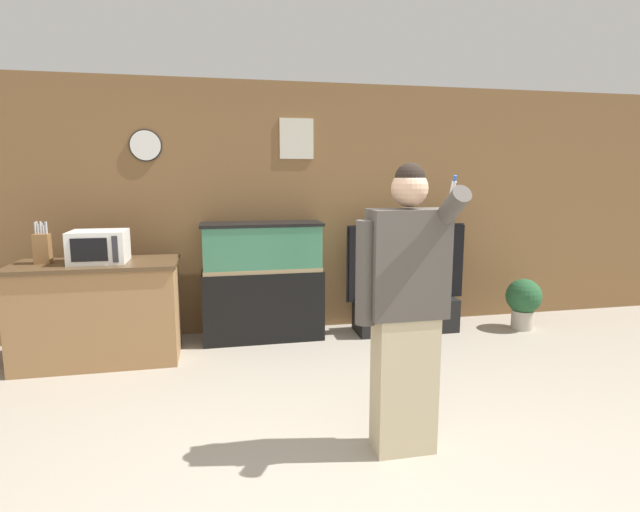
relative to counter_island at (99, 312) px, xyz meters
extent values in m
plane|color=gray|center=(1.69, -2.43, -0.45)|extent=(18.00, 18.00, 0.00)
cube|color=brown|center=(1.69, 0.63, 0.85)|extent=(10.00, 0.06, 2.60)
cube|color=beige|center=(1.90, 0.59, 1.58)|extent=(0.35, 0.02, 0.41)
cylinder|color=white|center=(0.40, 0.59, 1.49)|extent=(0.29, 0.03, 0.29)
cylinder|color=black|center=(0.40, 0.59, 1.49)|extent=(0.31, 0.01, 0.31)
cube|color=olive|center=(0.00, 0.00, -0.02)|extent=(1.36, 0.65, 0.86)
cube|color=#513A24|center=(0.00, 0.00, 0.43)|extent=(1.40, 0.69, 0.03)
cube|color=white|center=(0.04, -0.01, 0.59)|extent=(0.46, 0.38, 0.28)
cube|color=black|center=(0.00, -0.20, 0.59)|extent=(0.29, 0.01, 0.20)
cube|color=#2D2D33|center=(0.21, -0.20, 0.59)|extent=(0.05, 0.01, 0.22)
cube|color=brown|center=(-0.42, 0.03, 0.58)|extent=(0.12, 0.11, 0.26)
cylinder|color=#B7B7BC|center=(-0.47, 0.04, 0.76)|extent=(0.02, 0.02, 0.10)
cylinder|color=#B7B7BC|center=(-0.45, 0.04, 0.75)|extent=(0.02, 0.02, 0.08)
cylinder|color=#B7B7BC|center=(-0.42, 0.04, 0.76)|extent=(0.02, 0.02, 0.11)
cylinder|color=#B7B7BC|center=(-0.40, 0.04, 0.74)|extent=(0.02, 0.02, 0.08)
cylinder|color=#B7B7BC|center=(-0.38, 0.04, 0.76)|extent=(0.02, 0.02, 0.10)
cylinder|color=#B7B7BC|center=(-0.47, 0.08, 0.76)|extent=(0.02, 0.02, 0.11)
cylinder|color=#B7B7BC|center=(-0.45, 0.08, 0.75)|extent=(0.02, 0.02, 0.08)
cylinder|color=#B7B7BC|center=(-0.42, 0.08, 0.75)|extent=(0.02, 0.02, 0.09)
cylinder|color=#B7B7BC|center=(-0.40, 0.08, 0.75)|extent=(0.02, 0.02, 0.10)
cube|color=black|center=(1.49, 0.31, -0.10)|extent=(1.20, 0.43, 0.71)
cube|color=#937F5B|center=(1.49, 0.31, 0.28)|extent=(1.16, 0.42, 0.04)
cube|color=#387556|center=(1.49, 0.31, 0.50)|extent=(1.15, 0.42, 0.46)
cube|color=black|center=(1.49, 0.31, 0.72)|extent=(1.20, 0.43, 0.03)
cube|color=black|center=(3.01, 0.25, -0.27)|extent=(1.08, 0.40, 0.35)
cube|color=black|center=(3.01, 0.25, 0.29)|extent=(1.27, 0.05, 0.78)
cube|color=black|center=(3.01, 0.28, 0.29)|extent=(1.30, 0.01, 0.81)
cube|color=#BCAD89|center=(2.11, -1.97, -0.03)|extent=(0.36, 0.20, 0.84)
cube|color=#4C4742|center=(2.11, -1.97, 0.70)|extent=(0.45, 0.22, 0.63)
sphere|color=tan|center=(2.11, -1.97, 1.13)|extent=(0.21, 0.21, 0.21)
sphere|color=black|center=(2.11, -1.97, 1.19)|extent=(0.17, 0.17, 0.17)
cylinder|color=#4C4742|center=(1.86, -1.97, 0.66)|extent=(0.12, 0.12, 0.60)
cylinder|color=#4C4742|center=(2.30, -2.11, 1.02)|extent=(0.11, 0.33, 0.28)
cylinder|color=white|center=(2.30, -2.13, 1.12)|extent=(0.02, 0.06, 0.11)
cylinder|color=#2856B2|center=(2.30, -2.15, 1.18)|extent=(0.02, 0.03, 0.05)
cylinder|color=#B2A899|center=(4.28, 0.05, -0.35)|extent=(0.23, 0.23, 0.20)
sphere|color=#23512D|center=(4.28, 0.05, -0.09)|extent=(0.37, 0.37, 0.37)
camera|label=1|loc=(1.04, -4.62, 1.20)|focal=28.00mm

